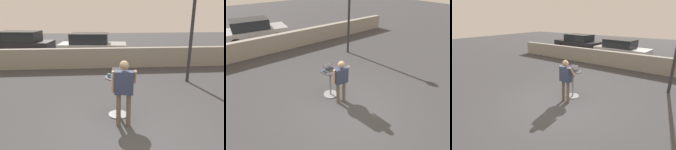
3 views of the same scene
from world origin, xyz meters
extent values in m
plane|color=#3D3D3F|center=(0.00, 0.00, 0.00)|extent=(50.00, 50.00, 0.00)
cube|color=gray|center=(0.00, 6.19, 0.48)|extent=(16.33, 0.35, 0.96)
cylinder|color=gray|center=(-0.03, 0.94, 0.01)|extent=(0.52, 0.52, 0.03)
cylinder|color=gray|center=(-0.03, 0.94, 0.53)|extent=(0.07, 0.07, 1.01)
cylinder|color=#333338|center=(-0.03, 0.94, 1.04)|extent=(0.68, 0.68, 0.02)
cube|color=#515156|center=(-0.03, 0.95, 1.07)|extent=(0.35, 0.22, 0.02)
cube|color=black|center=(-0.03, 0.95, 1.08)|extent=(0.31, 0.18, 0.00)
cube|color=#515156|center=(-0.03, 1.09, 1.18)|extent=(0.35, 0.10, 0.21)
cube|color=white|center=(-0.03, 1.08, 1.18)|extent=(0.32, 0.08, 0.18)
cylinder|color=#336084|center=(-0.28, 0.94, 1.10)|extent=(0.08, 0.08, 0.08)
torus|color=#336084|center=(-0.22, 0.94, 1.10)|extent=(0.04, 0.01, 0.04)
cylinder|color=brown|center=(-0.09, 0.40, 0.41)|extent=(0.11, 0.11, 0.81)
cylinder|color=brown|center=(0.14, 0.36, 0.41)|extent=(0.11, 0.11, 0.81)
cube|color=#2D3851|center=(0.03, 0.38, 1.08)|extent=(0.46, 0.27, 0.54)
sphere|color=tan|center=(0.03, 0.38, 1.48)|extent=(0.21, 0.21, 0.21)
sphere|color=#9E8966|center=(0.02, 0.35, 1.50)|extent=(0.19, 0.19, 0.19)
cylinder|color=tan|center=(-0.22, 0.42, 1.09)|extent=(0.07, 0.07, 0.51)
cylinder|color=tan|center=(0.28, 0.42, 1.20)|extent=(0.11, 0.31, 0.39)
cube|color=#9E9EA3|center=(-0.68, 8.43, 0.60)|extent=(4.01, 2.09, 0.60)
cube|color=black|center=(-0.88, 8.45, 1.19)|extent=(2.26, 1.71, 0.58)
cylinder|color=black|center=(0.59, 9.10, 0.33)|extent=(0.67, 0.29, 0.65)
cylinder|color=black|center=(0.42, 7.51, 0.33)|extent=(0.67, 0.29, 0.65)
cylinder|color=black|center=(-1.79, 9.36, 0.33)|extent=(0.67, 0.29, 0.65)
cylinder|color=black|center=(-1.96, 7.76, 0.33)|extent=(0.67, 0.29, 0.65)
cube|color=black|center=(-5.45, 9.80, 0.58)|extent=(4.61, 2.36, 0.63)
cube|color=black|center=(-5.23, 9.77, 1.20)|extent=(2.61, 1.88, 0.62)
cylinder|color=black|center=(-6.92, 9.14, 0.30)|extent=(0.62, 0.30, 0.60)
cylinder|color=black|center=(-6.69, 10.82, 0.30)|extent=(0.62, 0.30, 0.60)
cylinder|color=black|center=(-4.20, 8.78, 0.30)|extent=(0.62, 0.30, 0.60)
cylinder|color=black|center=(-3.98, 10.46, 0.30)|extent=(0.62, 0.30, 0.60)
camera|label=1|loc=(-0.65, -4.31, 2.62)|focal=35.00mm
camera|label=2|loc=(-2.95, -3.46, 4.00)|focal=28.00mm
camera|label=3|loc=(3.46, -4.38, 2.99)|focal=28.00mm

